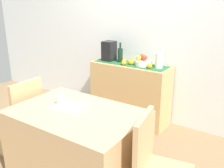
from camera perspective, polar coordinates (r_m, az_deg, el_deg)
The scene contains 19 objects.
ground_plane at distance 3.20m, azimuth -4.20°, elevation -14.24°, with size 6.40×6.40×0.02m, color #7F6446.
room_wall_rear at distance 3.71m, azimuth 6.82°, elevation 12.63°, with size 6.40×0.06×2.70m, color silver.
sideboard_console at distance 3.71m, azimuth 4.08°, elevation -1.95°, with size 1.13×0.42×0.86m, color tan.
table_runner at distance 3.58m, azimuth 4.23°, elevation 4.53°, with size 1.06×0.32×0.01m, color #1F5830.
fruit_bowl at distance 3.48m, azimuth 7.09°, elevation 4.68°, with size 0.22×0.22×0.07m, color white.
apple_right at distance 3.46m, azimuth 7.25°, elevation 5.83°, with size 0.08×0.08×0.08m, color #A92E1E.
apple_center at distance 3.46m, azimuth 6.00°, elevation 5.84°, with size 0.07×0.07×0.07m, color gold.
apple_front at distance 3.53m, azimuth 6.81°, elevation 6.09°, with size 0.08×0.08×0.08m, color #A83C2C.
wine_bottle at distance 3.65m, azimuth 1.86°, elevation 6.52°, with size 0.07×0.07×0.29m.
coffee_maker at distance 3.74m, azimuth -0.66°, elevation 7.39°, with size 0.16×0.18×0.29m, color black.
ceramic_vase at distance 3.38m, azimuth 10.48°, elevation 5.14°, with size 0.10×0.10×0.20m, color silver.
orange_loose_far at distance 3.52m, azimuth 4.31°, elevation 4.84°, with size 0.07×0.07×0.07m, color orange.
orange_loose_near_bowl at distance 3.50m, azimuth 2.65°, elevation 4.78°, with size 0.07×0.07×0.07m, color orange.
orange_loose_mid at distance 3.35m, azimuth 8.42°, elevation 3.96°, with size 0.07×0.07×0.07m, color orange.
orange_loose_end at distance 3.59m, azimuth 2.71°, elevation 5.08°, with size 0.07×0.07×0.07m, color orange.
dining_table at distance 2.54m, azimuth -7.65°, elevation -13.71°, with size 1.21×0.82×0.74m, color tan.
open_book at distance 2.47m, azimuth -9.64°, elevation -4.89°, with size 0.28×0.21×0.02m, color white.
coffee_cup at distance 2.51m, azimuth -11.39°, elevation -3.57°, with size 0.08×0.08×0.10m, color silver.
chair_near_window at distance 3.17m, azimuth -19.63°, elevation -9.97°, with size 0.41×0.41×0.90m.
Camera 1 is at (1.69, -2.11, 1.71)m, focal length 40.83 mm.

